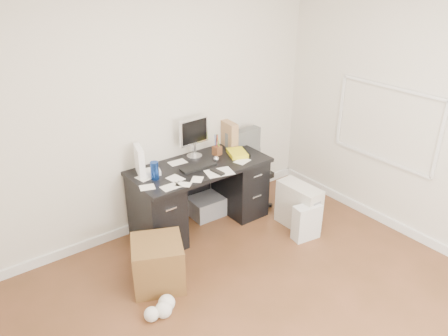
% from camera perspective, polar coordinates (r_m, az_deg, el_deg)
% --- Properties ---
extents(ground, '(4.00, 4.00, 0.00)m').
position_cam_1_polar(ground, '(3.87, 7.72, -19.48)').
color(ground, '#4A2F17').
rests_on(ground, ground).
extents(room_shell, '(4.02, 4.02, 2.71)m').
position_cam_1_polar(room_shell, '(2.99, 9.62, 4.28)').
color(room_shell, beige).
rests_on(room_shell, ground).
extents(desk, '(1.50, 0.70, 0.75)m').
position_cam_1_polar(desk, '(4.82, -3.08, -3.36)').
color(desk, black).
rests_on(desk, ground).
extents(loose_papers, '(1.10, 0.60, 0.00)m').
position_cam_1_polar(loose_papers, '(4.52, -4.92, -0.44)').
color(loose_papers, silver).
rests_on(loose_papers, desk).
extents(lcd_monitor, '(0.37, 0.23, 0.46)m').
position_cam_1_polar(lcd_monitor, '(4.76, -3.96, 4.00)').
color(lcd_monitor, silver).
rests_on(lcd_monitor, desk).
extents(keyboard, '(0.39, 0.14, 0.02)m').
position_cam_1_polar(keyboard, '(4.59, -3.39, 0.16)').
color(keyboard, black).
rests_on(keyboard, desk).
extents(computer_mouse, '(0.08, 0.08, 0.06)m').
position_cam_1_polar(computer_mouse, '(4.71, -1.04, 1.20)').
color(computer_mouse, silver).
rests_on(computer_mouse, desk).
extents(travel_mug, '(0.10, 0.10, 0.18)m').
position_cam_1_polar(travel_mug, '(4.36, -9.05, -0.34)').
color(travel_mug, navy).
rests_on(travel_mug, desk).
extents(white_binder, '(0.18, 0.28, 0.30)m').
position_cam_1_polar(white_binder, '(4.46, -10.96, 0.92)').
color(white_binder, white).
rests_on(white_binder, desk).
extents(magazine_file, '(0.15, 0.26, 0.29)m').
position_cam_1_polar(magazine_file, '(5.07, 0.69, 4.43)').
color(magazine_file, '#916746').
rests_on(magazine_file, desk).
extents(pen_cup, '(0.12, 0.12, 0.25)m').
position_cam_1_polar(pen_cup, '(4.85, -0.92, 3.08)').
color(pen_cup, brown).
rests_on(pen_cup, desk).
extents(yellow_book, '(0.28, 0.31, 0.04)m').
position_cam_1_polar(yellow_book, '(4.88, 1.82, 1.97)').
color(yellow_book, yellow).
rests_on(yellow_book, desk).
extents(paper_remote, '(0.33, 0.29, 0.02)m').
position_cam_1_polar(paper_remote, '(4.48, -0.62, -0.45)').
color(paper_remote, silver).
rests_on(paper_remote, desk).
extents(office_chair, '(0.54, 0.54, 0.92)m').
position_cam_1_polar(office_chair, '(5.21, 3.50, -0.24)').
color(office_chair, '#4B4D4A').
rests_on(office_chair, ground).
extents(pc_tower, '(0.24, 0.52, 0.51)m').
position_cam_1_polar(pc_tower, '(4.93, 9.71, -4.94)').
color(pc_tower, '#BCB8AA').
rests_on(pc_tower, ground).
extents(shopping_bag, '(0.32, 0.25, 0.40)m').
position_cam_1_polar(shopping_bag, '(4.77, 10.73, -6.96)').
color(shopping_bag, silver).
rests_on(shopping_bag, ground).
extents(wicker_basket, '(0.60, 0.60, 0.45)m').
position_cam_1_polar(wicker_basket, '(4.11, -8.61, -12.22)').
color(wicker_basket, '#533019').
rests_on(wicker_basket, ground).
extents(desk_printer, '(0.40, 0.33, 0.23)m').
position_cam_1_polar(desk_printer, '(5.14, -2.29, -5.00)').
color(desk_printer, slate).
rests_on(desk_printer, ground).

